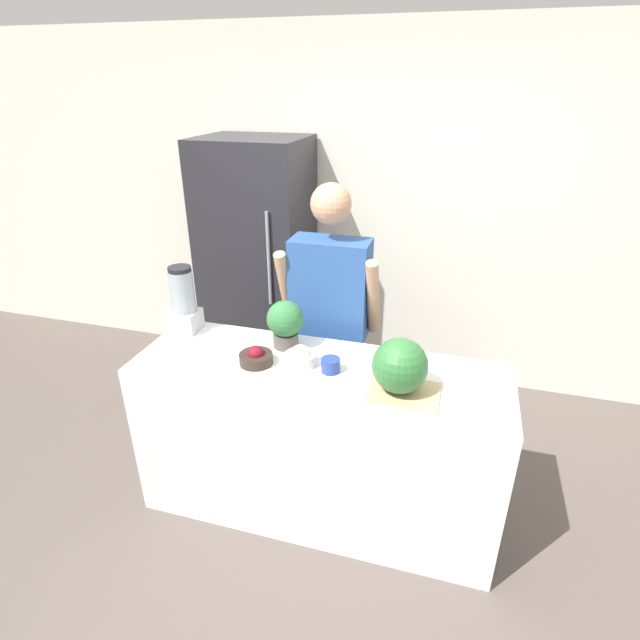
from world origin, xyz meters
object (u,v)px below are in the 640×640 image
refrigerator (258,266)px  bowl_cream (300,357)px  blender (184,301)px  watermelon (400,366)px  potted_plant (285,322)px  person (330,325)px  bowl_small_blue (331,365)px  bowl_cherries (256,357)px

refrigerator → bowl_cream: refrigerator is taller
refrigerator → blender: refrigerator is taller
watermelon → potted_plant: (-0.65, 0.27, 0.00)m
person → bowl_small_blue: bearing=-74.4°
bowl_small_blue → blender: blender is taller
person → bowl_cream: bearing=-90.9°
bowl_cream → blender: 0.78m
refrigerator → bowl_cream: (0.76, -1.27, 0.03)m
refrigerator → person: (0.76, -0.73, -0.05)m
person → watermelon: person is taller
refrigerator → person: 1.06m
refrigerator → person: refrigerator is taller
refrigerator → watermelon: (1.27, -1.38, 0.13)m
refrigerator → bowl_cherries: (0.54, -1.32, 0.02)m
person → blender: 0.86m
bowl_small_blue → blender: bearing=167.2°
bowl_small_blue → bowl_cherries: bearing=-175.6°
person → bowl_small_blue: (0.16, -0.56, 0.07)m
bowl_cherries → bowl_small_blue: bowl_cherries is taller
person → bowl_small_blue: size_ratio=18.43×
bowl_cream → potted_plant: size_ratio=0.61×
bowl_cherries → bowl_small_blue: size_ratio=1.82×
bowl_small_blue → refrigerator: bearing=125.5°
bowl_cream → blender: bearing=166.0°
watermelon → bowl_small_blue: (-0.35, 0.09, -0.11)m
refrigerator → bowl_cherries: 1.42m
person → blender: bearing=-155.0°
bowl_cherries → bowl_small_blue: (0.38, 0.03, 0.00)m
bowl_small_blue → potted_plant: size_ratio=0.36×
person → bowl_cream: size_ratio=10.90×
person → potted_plant: 0.44m
bowl_cherries → person: bearing=68.8°
potted_plant → bowl_small_blue: bearing=-31.5°
bowl_cream → blender: blender is taller
refrigerator → bowl_small_blue: 1.58m
bowl_cherries → bowl_cream: bearing=12.9°
blender → potted_plant: size_ratio=1.46×
bowl_cherries → blender: blender is taller
bowl_cream → bowl_small_blue: 0.17m
bowl_cream → blender: (-0.75, 0.19, 0.14)m
watermelon → blender: (-1.26, 0.29, 0.04)m
bowl_cherries → blender: 0.60m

